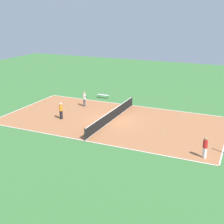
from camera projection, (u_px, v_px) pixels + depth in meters
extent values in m
plane|color=#3D7538|center=(112.00, 120.00, 31.79)|extent=(80.00, 80.00, 0.00)
cube|color=#AD6B42|center=(112.00, 120.00, 31.79)|extent=(11.67, 22.26, 0.02)
cube|color=white|center=(132.00, 105.00, 36.80)|extent=(0.10, 22.26, 0.00)
cube|color=white|center=(84.00, 141.00, 26.77)|extent=(0.10, 22.26, 0.00)
cube|color=white|center=(25.00, 107.00, 36.11)|extent=(11.67, 0.10, 0.00)
cube|color=white|center=(112.00, 120.00, 31.79)|extent=(11.67, 0.10, 0.00)
cylinder|color=black|center=(132.00, 101.00, 36.54)|extent=(0.10, 0.10, 1.11)
cylinder|color=black|center=(85.00, 134.00, 26.69)|extent=(0.10, 0.10, 1.11)
cube|color=black|center=(112.00, 115.00, 31.62)|extent=(11.37, 0.03, 1.06)
cube|color=white|center=(112.00, 111.00, 31.47)|extent=(11.37, 0.04, 0.06)
cube|color=silver|center=(103.00, 95.00, 39.70)|extent=(0.36, 1.51, 0.04)
cylinder|color=#4C4C51|center=(99.00, 96.00, 40.01)|extent=(0.08, 0.08, 0.41)
cylinder|color=#4C4C51|center=(107.00, 97.00, 39.54)|extent=(0.08, 0.08, 0.41)
cube|color=#4C4C51|center=(84.00, 103.00, 36.26)|extent=(0.32, 0.32, 0.85)
cylinder|color=silver|center=(84.00, 97.00, 36.03)|extent=(0.51, 0.51, 0.60)
sphere|color=tan|center=(84.00, 93.00, 35.90)|extent=(0.26, 0.26, 0.26)
cylinder|color=#262626|center=(85.00, 96.00, 35.70)|extent=(0.22, 0.22, 0.03)
torus|color=black|center=(86.00, 97.00, 35.45)|extent=(0.43, 0.43, 0.02)
cube|color=white|center=(204.00, 153.00, 23.55)|extent=(0.31, 0.32, 0.84)
cylinder|color=red|center=(205.00, 144.00, 23.33)|extent=(0.51, 0.51, 0.59)
sphere|color=#A87A56|center=(206.00, 139.00, 23.20)|extent=(0.25, 0.25, 0.25)
cube|color=black|center=(61.00, 115.00, 32.02)|extent=(0.31, 0.28, 0.88)
cylinder|color=orange|center=(61.00, 108.00, 31.79)|extent=(0.47, 0.47, 0.61)
sphere|color=beige|center=(61.00, 104.00, 31.65)|extent=(0.26, 0.26, 0.26)
sphere|color=#CCE033|center=(27.00, 110.00, 35.07)|extent=(0.07, 0.07, 0.07)
sphere|color=#CCE033|center=(86.00, 104.00, 37.28)|extent=(0.07, 0.07, 0.07)
sphere|color=#CCE033|center=(65.00, 111.00, 34.73)|extent=(0.07, 0.07, 0.07)
sphere|color=#CCE033|center=(164.00, 133.00, 28.46)|extent=(0.07, 0.07, 0.07)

